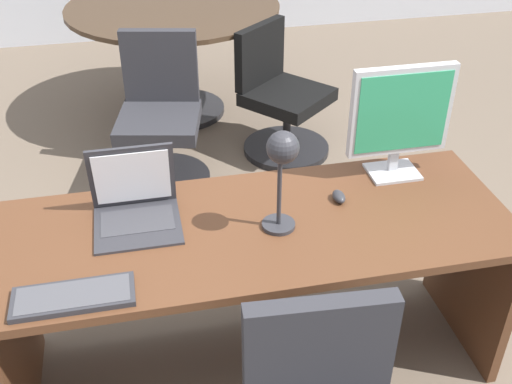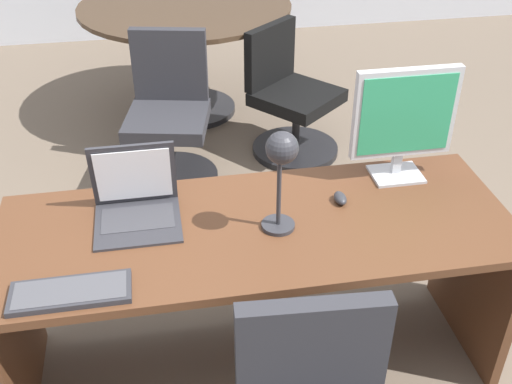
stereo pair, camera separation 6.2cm
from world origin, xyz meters
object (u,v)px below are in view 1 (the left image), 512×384
object	(u,v)px
monitor	(401,116)
meeting_table	(175,32)
desk	(255,260)
meeting_chair_far	(280,104)
keyboard	(73,297)
desk_lamp	(282,161)
mouse	(339,197)
meeting_chair_near	(161,125)
laptop	(135,197)

from	to	relation	value
monitor	meeting_table	distance (m)	2.32
desk	meeting_chair_far	size ratio (longest dim) A/B	2.30
keyboard	desk_lamp	xyz separation A→B (m)	(0.71, 0.21, 0.28)
mouse	meeting_chair_near	distance (m)	1.62
meeting_chair_far	desk_lamp	bearing A→B (deg)	-104.20
monitor	mouse	world-z (taller)	monitor
desk	desk_lamp	world-z (taller)	desk_lamp
keyboard	meeting_chair_far	size ratio (longest dim) A/B	0.46
laptop	monitor	bearing A→B (deg)	4.44
laptop	meeting_chair_near	xyz separation A→B (m)	(0.17, 1.40, -0.45)
desk	laptop	bearing A→B (deg)	167.11
meeting_table	meeting_chair_near	bearing A→B (deg)	-102.20
mouse	keyboard	bearing A→B (deg)	-160.52
desk	mouse	xyz separation A→B (m)	(0.33, 0.04, 0.23)
keyboard	meeting_table	bearing A→B (deg)	77.87
keyboard	mouse	xyz separation A→B (m)	(0.97, 0.34, 0.01)
desk	meeting_chair_near	bearing A→B (deg)	99.50
laptop	mouse	xyz separation A→B (m)	(0.76, -0.06, -0.06)
laptop	desk_lamp	xyz separation A→B (m)	(0.49, -0.20, 0.21)
meeting_table	desk_lamp	bearing A→B (deg)	-86.93
meeting_chair_far	meeting_table	bearing A→B (deg)	130.74
mouse	meeting_chair_near	world-z (taller)	meeting_chair_near
monitor	meeting_chair_far	distance (m)	1.65
desk	desk_lamp	size ratio (longest dim) A/B	4.69
desk_lamp	meeting_table	distance (m)	2.50
meeting_chair_near	meeting_chair_far	world-z (taller)	meeting_chair_near
laptop	meeting_table	size ratio (longest dim) A/B	0.21
desk	laptop	distance (m)	0.52
desk	meeting_chair_near	world-z (taller)	meeting_chair_near
meeting_table	meeting_chair_far	world-z (taller)	meeting_chair_far
laptop	mouse	world-z (taller)	laptop
mouse	meeting_table	size ratio (longest dim) A/B	0.06
laptop	keyboard	xyz separation A→B (m)	(-0.21, -0.40, -0.07)
desk	desk_lamp	bearing A→B (deg)	-54.76
desk	keyboard	world-z (taller)	keyboard
keyboard	meeting_chair_near	distance (m)	1.88
laptop	desk_lamp	bearing A→B (deg)	-21.66
monitor	desk_lamp	xyz separation A→B (m)	(-0.54, -0.28, 0.03)
desk_lamp	meeting_chair_far	bearing A→B (deg)	75.80
meeting_chair_near	monitor	bearing A→B (deg)	-56.94
monitor	mouse	xyz separation A→B (m)	(-0.28, -0.14, -0.24)
desk	meeting_table	size ratio (longest dim) A/B	1.30
desk	meeting_chair_near	size ratio (longest dim) A/B	2.13
desk	mouse	distance (m)	0.40
meeting_chair_far	monitor	bearing A→B (deg)	-86.74
desk	meeting_table	xyz separation A→B (m)	(-0.06, 2.37, 0.09)
monitor	meeting_chair_near	xyz separation A→B (m)	(-0.86, 1.32, -0.63)
meeting_chair_near	mouse	bearing A→B (deg)	-68.23
monitor	desk_lamp	size ratio (longest dim) A/B	1.16
keyboard	meeting_table	size ratio (longest dim) A/B	0.26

